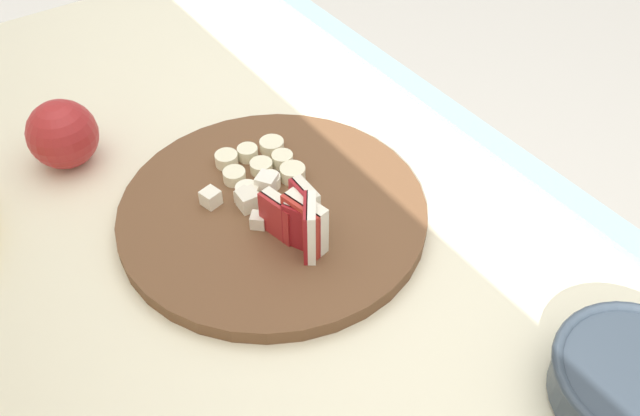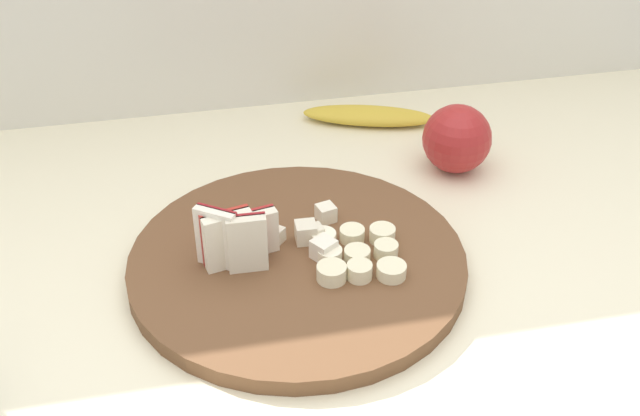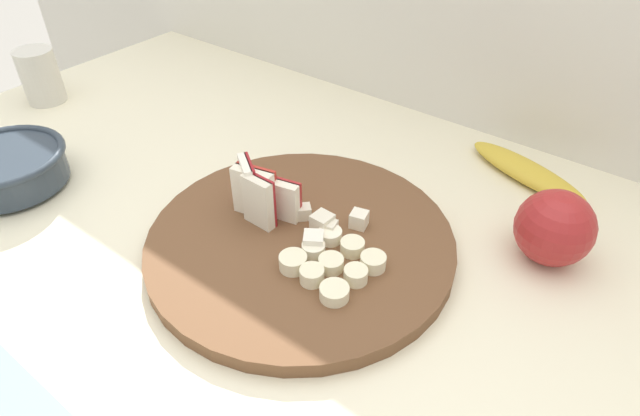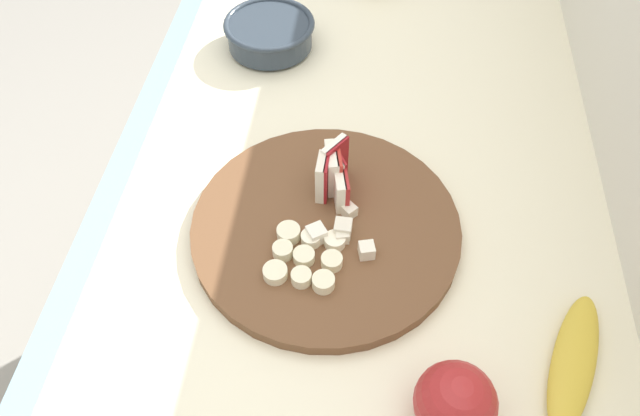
{
  "view_description": "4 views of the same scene",
  "coord_description": "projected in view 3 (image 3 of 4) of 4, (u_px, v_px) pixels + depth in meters",
  "views": [
    {
      "loc": [
        -0.46,
        0.24,
        1.47
      ],
      "look_at": [
        -0.03,
        -0.06,
        0.97
      ],
      "focal_mm": 37.91,
      "sensor_mm": 36.0,
      "label": 1
    },
    {
      "loc": [
        -0.09,
        -0.64,
        1.43
      ],
      "look_at": [
        0.04,
        -0.02,
        0.99
      ],
      "focal_mm": 43.56,
      "sensor_mm": 36.0,
      "label": 2
    },
    {
      "loc": [
        0.31,
        -0.37,
        1.34
      ],
      "look_at": [
        0.02,
        -0.0,
        0.97
      ],
      "focal_mm": 30.01,
      "sensor_mm": 36.0,
      "label": 3
    },
    {
      "loc": [
        0.48,
        0.02,
        1.56
      ],
      "look_at": [
        0.01,
        -0.04,
        0.97
      ],
      "focal_mm": 34.05,
      "sensor_mm": 36.0,
      "label": 4
    }
  ],
  "objects": [
    {
      "name": "tile_backsplash",
      "position": [
        429.0,
        211.0,
        0.98
      ],
      "size": [
        2.4,
        0.04,
        1.45
      ],
      "primitive_type": "cube",
      "color": "silver",
      "rests_on": "ground"
    },
    {
      "name": "cutting_board",
      "position": [
        301.0,
        242.0,
        0.6
      ],
      "size": [
        0.34,
        0.34,
        0.02
      ],
      "primitive_type": "cylinder",
      "color": "brown",
      "rests_on": "tiled_countertop"
    },
    {
      "name": "apple_wedge_fan",
      "position": [
        259.0,
        194.0,
        0.61
      ],
      "size": [
        0.08,
        0.05,
        0.07
      ],
      "color": "maroon",
      "rests_on": "cutting_board"
    },
    {
      "name": "apple_dice_pile",
      "position": [
        325.0,
        227.0,
        0.59
      ],
      "size": [
        0.08,
        0.09,
        0.02
      ],
      "color": "white",
      "rests_on": "cutting_board"
    },
    {
      "name": "banana_slice_rows",
      "position": [
        332.0,
        263.0,
        0.55
      ],
      "size": [
        0.09,
        0.09,
        0.02
      ],
      "color": "beige",
      "rests_on": "cutting_board"
    },
    {
      "name": "ceramic_bowl",
      "position": [
        7.0,
        167.0,
        0.68
      ],
      "size": [
        0.15,
        0.15,
        0.05
      ],
      "color": "#2D3842",
      "rests_on": "tiled_countertop"
    },
    {
      "name": "banana_peel",
      "position": [
        527.0,
        172.0,
        0.71
      ],
      "size": [
        0.18,
        0.1,
        0.02
      ],
      "primitive_type": "ellipsoid",
      "rotation": [
        0.0,
        0.0,
        2.83
      ],
      "color": "gold",
      "rests_on": "tiled_countertop"
    },
    {
      "name": "small_jar",
      "position": [
        39.0,
        77.0,
        0.87
      ],
      "size": [
        0.06,
        0.06,
        0.09
      ],
      "primitive_type": "cylinder",
      "color": "beige",
      "rests_on": "tiled_countertop"
    },
    {
      "name": "whole_apple",
      "position": [
        554.0,
        228.0,
        0.57
      ],
      "size": [
        0.08,
        0.08,
        0.08
      ],
      "primitive_type": "sphere",
      "color": "#A32323",
      "rests_on": "tiled_countertop"
    }
  ]
}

